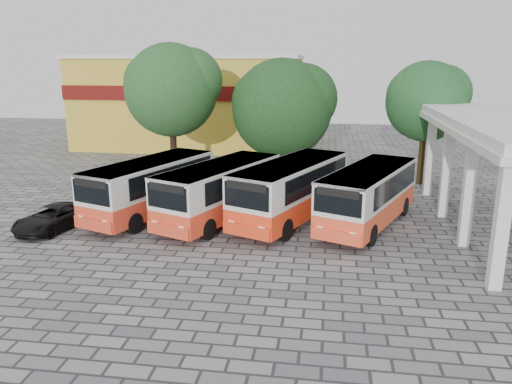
% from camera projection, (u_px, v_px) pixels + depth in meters
% --- Properties ---
extents(ground, '(90.00, 90.00, 0.00)m').
position_uv_depth(ground, '(281.00, 251.00, 21.30)').
color(ground, '#5D5E64').
rests_on(ground, ground).
extents(shophouse_block, '(20.40, 10.40, 8.30)m').
position_uv_depth(shophouse_block, '(191.00, 101.00, 46.63)').
color(shophouse_block, gold).
rests_on(shophouse_block, ground).
extents(bus_far_left, '(5.06, 8.60, 2.90)m').
position_uv_depth(bus_far_left, '(151.00, 184.00, 25.71)').
color(bus_far_left, red).
rests_on(bus_far_left, ground).
extents(bus_centre_left, '(5.29, 8.61, 2.90)m').
position_uv_depth(bus_centre_left, '(220.00, 189.00, 24.88)').
color(bus_centre_left, red).
rests_on(bus_centre_left, ground).
extents(bus_centre_right, '(5.61, 8.95, 3.01)m').
position_uv_depth(bus_centre_right, '(291.00, 188.00, 24.85)').
color(bus_centre_right, '#F73714').
rests_on(bus_centre_right, ground).
extents(bus_far_right, '(5.33, 8.53, 2.87)m').
position_uv_depth(bus_far_right, '(369.00, 193.00, 24.12)').
color(bus_far_right, '#F54A23').
rests_on(bus_far_right, ground).
extents(tree_left, '(6.64, 6.33, 9.07)m').
position_uv_depth(tree_left, '(172.00, 87.00, 33.92)').
color(tree_left, black).
rests_on(tree_left, ground).
extents(tree_middle, '(7.03, 6.70, 8.07)m').
position_uv_depth(tree_middle, '(283.00, 105.00, 33.45)').
color(tree_middle, '#342611').
rests_on(tree_middle, ground).
extents(tree_right, '(5.30, 5.05, 7.90)m').
position_uv_depth(tree_right, '(427.00, 99.00, 31.40)').
color(tree_right, '#2E210F').
rests_on(tree_right, ground).
extents(parked_car, '(2.79, 4.48, 1.16)m').
position_uv_depth(parked_car, '(53.00, 218.00, 23.90)').
color(parked_car, black).
rests_on(parked_car, ground).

